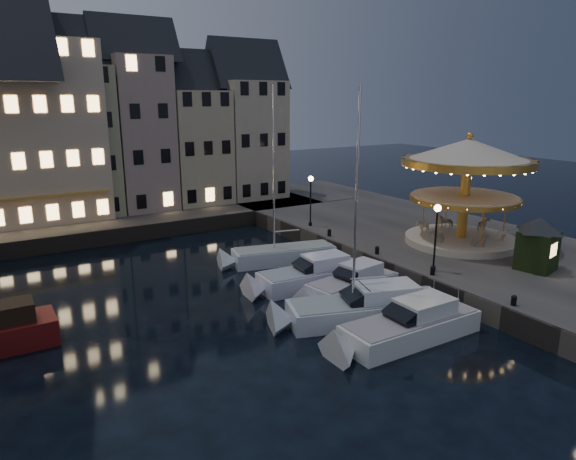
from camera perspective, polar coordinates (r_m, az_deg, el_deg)
ground at (r=28.09m, az=6.97°, el=-10.12°), size 160.00×160.00×0.00m
quay_east at (r=41.19m, az=17.11°, el=-1.65°), size 16.00×56.00×1.30m
quay_north at (r=49.72m, az=-21.44°, el=0.70°), size 44.00×12.00×1.30m
quaywall_e at (r=35.74m, az=8.55°, el=-3.59°), size 0.15×44.00×1.30m
quaywall_n at (r=44.39m, az=-17.45°, el=-0.53°), size 48.00×0.15×1.30m
streetlamp_b at (r=32.20m, az=16.15°, el=0.20°), size 0.44×0.44×4.17m
streetlamp_c at (r=42.19m, az=2.53°, el=4.07°), size 0.44×0.44×4.17m
streetlamp_d at (r=45.08m, az=19.33°, el=3.94°), size 0.44×0.44×4.17m
bollard_a at (r=28.95m, az=23.81°, el=-7.10°), size 0.30×0.30×0.57m
bollard_b at (r=32.11m, az=15.78°, el=-4.30°), size 0.30×0.30×0.57m
bollard_c at (r=35.48m, az=9.87°, el=-2.17°), size 0.30×0.30×0.57m
bollard_d at (r=39.59m, az=4.62°, el=-0.25°), size 0.30×0.30×0.57m
townhouse_nc at (r=50.54m, az=-22.73°, el=10.15°), size 6.82×8.00×14.80m
townhouse_nd at (r=51.75m, az=-16.40°, el=11.31°), size 5.50×8.00×15.80m
townhouse_ne at (r=53.56m, az=-10.59°, el=10.12°), size 6.16×8.00×12.80m
townhouse_nf at (r=56.00m, az=-4.74°, el=11.00°), size 6.82×8.00×13.80m
motorboat_b at (r=26.29m, az=12.82°, el=-10.63°), size 8.46×2.51×2.15m
motorboat_c at (r=28.07m, az=8.10°, el=-8.65°), size 9.58×5.25×12.85m
motorboat_d at (r=31.07m, az=6.65°, el=-6.36°), size 7.04×3.13×2.15m
motorboat_e at (r=32.57m, az=2.22°, el=-5.26°), size 8.18×2.87×2.15m
motorboat_f at (r=37.17m, az=-1.29°, el=-2.91°), size 8.48×3.92×11.24m
carousel at (r=38.64m, az=19.25°, el=6.17°), size 9.18×9.18×8.03m
ticket_kiosk at (r=34.87m, az=26.13°, el=-0.46°), size 3.21×3.21×3.77m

